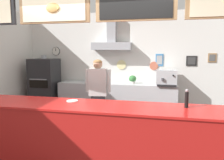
# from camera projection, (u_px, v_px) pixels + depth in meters

# --- Properties ---
(ground_plane) EXTENTS (6.76, 6.76, 0.00)m
(ground_plane) POSITION_uv_depth(u_px,v_px,m) (97.00, 156.00, 3.78)
(ground_plane) COLOR #3F3A38
(back_wall_assembly) EXTENTS (5.64, 2.93, 2.85)m
(back_wall_assembly) POSITION_uv_depth(u_px,v_px,m) (121.00, 61.00, 6.01)
(back_wall_assembly) COLOR gray
(back_wall_assembly) RESTS_ON ground_plane
(service_counter) EXTENTS (4.77, 0.75, 1.01)m
(service_counter) POSITION_uv_depth(u_px,v_px,m) (88.00, 137.00, 3.29)
(service_counter) COLOR #B21916
(service_counter) RESTS_ON ground_plane
(back_prep_counter) EXTENTS (3.14, 0.59, 0.93)m
(back_prep_counter) POSITION_uv_depth(u_px,v_px,m) (117.00, 100.00, 5.95)
(back_prep_counter) COLOR #B7BABF
(back_prep_counter) RESTS_ON ground_plane
(pizza_oven) EXTENTS (0.70, 0.67, 1.67)m
(pizza_oven) POSITION_uv_depth(u_px,v_px,m) (45.00, 87.00, 6.18)
(pizza_oven) COLOR #232326
(pizza_oven) RESTS_ON ground_plane
(shop_worker) EXTENTS (0.52, 0.27, 1.61)m
(shop_worker) POSITION_uv_depth(u_px,v_px,m) (98.00, 95.00, 4.58)
(shop_worker) COLOR #232328
(shop_worker) RESTS_ON ground_plane
(espresso_machine) EXTENTS (0.50, 0.56, 0.38)m
(espresso_machine) POSITION_uv_depth(u_px,v_px,m) (166.00, 77.00, 5.57)
(espresso_machine) COLOR #B7BABF
(espresso_machine) RESTS_ON back_prep_counter
(potted_basil) EXTENTS (0.17, 0.17, 0.23)m
(potted_basil) POSITION_uv_depth(u_px,v_px,m) (92.00, 77.00, 6.01)
(potted_basil) COLOR #4C4C51
(potted_basil) RESTS_ON back_prep_counter
(potted_sage) EXTENTS (0.19, 0.19, 0.22)m
(potted_sage) POSITION_uv_depth(u_px,v_px,m) (133.00, 79.00, 5.80)
(potted_sage) COLOR beige
(potted_sage) RESTS_ON back_prep_counter
(condiment_plate) EXTENTS (0.18, 0.18, 0.01)m
(condiment_plate) POSITION_uv_depth(u_px,v_px,m) (72.00, 101.00, 3.43)
(condiment_plate) COLOR white
(condiment_plate) RESTS_ON service_counter
(pepper_grinder) EXTENTS (0.05, 0.05, 0.26)m
(pepper_grinder) POSITION_uv_depth(u_px,v_px,m) (187.00, 98.00, 3.03)
(pepper_grinder) COLOR black
(pepper_grinder) RESTS_ON service_counter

